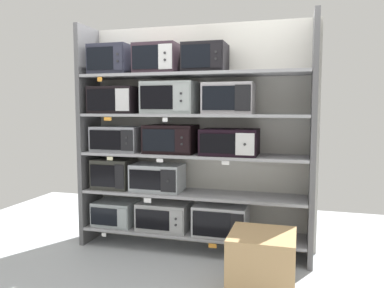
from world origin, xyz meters
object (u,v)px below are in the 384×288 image
Objects in this scene: microwave_3 at (114,173)px; microwave_13 at (205,58)px; microwave_4 at (157,177)px; microwave_11 at (112,60)px; microwave_12 at (157,59)px; microwave_0 at (116,213)px; microwave_7 at (230,142)px; microwave_2 at (221,219)px; microwave_10 at (229,98)px; microwave_6 at (171,139)px; microwave_1 at (165,215)px; microwave_9 at (170,98)px; shipping_carton at (262,264)px; microwave_8 at (116,100)px; microwave_5 at (118,139)px.

microwave_3 is 1.61m from microwave_13.
microwave_4 is 1.25× the size of microwave_11.
microwave_12 is (0.53, -0.00, 1.24)m from microwave_3.
microwave_4 is at bearing 0.00° from microwave_0.
microwave_3 is 1.36m from microwave_7.
microwave_13 is at bearing 179.93° from microwave_2.
microwave_6 is at bearing -179.99° from microwave_10.
microwave_0 is 1.21m from microwave_2.
microwave_9 is (0.07, -0.00, 1.26)m from microwave_1.
microwave_6 is 1.07m from microwave_11.
microwave_0 is 0.66m from microwave_4.
microwave_6 is 1.16× the size of microwave_12.
microwave_7 reaches higher than microwave_0.
microwave_10 is 1.18× the size of microwave_13.
microwave_6 is 1.06× the size of microwave_10.
shipping_carton is (0.41, -0.78, -0.91)m from microwave_7.
microwave_1 is 1.72m from microwave_13.
microwave_7 reaches higher than microwave_3.
microwave_10 reaches higher than shipping_carton.
microwave_9 reaches higher than microwave_3.
shipping_carton is (0.43, -0.78, -1.35)m from microwave_10.
microwave_6 is at bearing -0.00° from microwave_8.
microwave_4 is at bearing 0.03° from microwave_5.
microwave_4 is 0.86m from microwave_9.
microwave_10 is at bearing 0.01° from microwave_5.
microwave_4 is 0.88m from microwave_7.
microwave_4 is (-0.08, 0.00, 0.41)m from microwave_1.
microwave_10 is 1.35m from microwave_11.
microwave_1 is 0.98m from microwave_5.
microwave_1 is at bearing 179.85° from microwave_6.
microwave_3 is 0.77× the size of microwave_4.
microwave_6 is 0.75m from microwave_8.
microwave_5 is (0.06, -0.00, 0.39)m from microwave_3.
microwave_1 is (0.58, -0.00, 0.01)m from microwave_0.
microwave_3 is 0.52m from microwave_4.
microwave_7 is at bearing 0.42° from microwave_10.
microwave_3 reaches higher than microwave_2.
microwave_9 is at bearing 0.07° from microwave_12.
microwave_3 is (-0.59, -0.00, 0.43)m from microwave_1.
microwave_13 is (-0.26, -0.00, 0.84)m from microwave_7.
microwave_5 is at bearing -179.98° from microwave_1.
microwave_9 is at bearing -0.00° from microwave_0.
microwave_3 is at bearing -179.88° from microwave_0.
microwave_10 reaches higher than microwave_8.
microwave_12 reaches higher than microwave_10.
microwave_10 is at bearing 0.01° from microwave_6.
microwave_13 reaches higher than microwave_3.
microwave_10 is (1.24, 0.00, 0.01)m from microwave_8.
microwave_8 is (-1.18, 0.00, 1.23)m from microwave_2.
shipping_carton is at bearing -33.08° from microwave_4.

